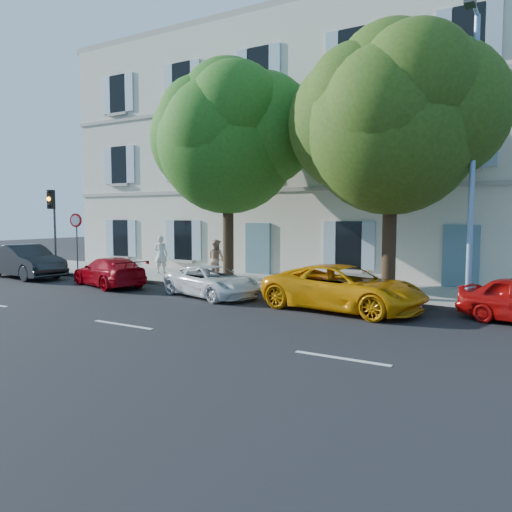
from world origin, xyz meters
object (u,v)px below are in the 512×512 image
Objects in this scene: car_red_coupe at (109,272)px; traffic_light at (52,212)px; tree_right at (392,129)px; tree_left at (228,144)px; car_dark_sedan at (26,261)px; street_lamp at (472,143)px; pedestrian_b at (216,259)px; car_white_coupe at (212,281)px; road_sign at (76,230)px; car_yellow_supercar at (344,288)px; pedestrian_a at (161,254)px.

car_red_coupe is 6.37m from traffic_light.
tree_left is at bearing 176.31° from tree_right.
car_dark_sedan is 1.17× the size of traffic_light.
pedestrian_b is at bearing 170.01° from street_lamp.
pedestrian_b is (-10.29, 1.81, -3.94)m from street_lamp.
traffic_light is (-10.71, 1.72, 2.45)m from car_white_coupe.
tree_left is at bearing 138.80° from car_red_coupe.
road_sign is at bearing -32.49° from car_dark_sedan.
tree_left is 3.06× the size of road_sign.
car_white_coupe is at bearing -168.97° from street_lamp.
tree_right reaches higher than car_yellow_supercar.
street_lamp is (17.06, -0.11, 2.76)m from road_sign.
car_white_coupe is (10.41, -0.01, -0.21)m from car_dark_sedan.
traffic_light is 0.47× the size of street_lamp.
car_yellow_supercar is at bearing -73.41° from car_white_coupe.
car_red_coupe is 0.48× the size of tree_left.
street_lamp is at bearing 115.00° from car_red_coupe.
pedestrian_a is 1.05× the size of pedestrian_b.
car_white_coupe is 5.73m from tree_left.
road_sign reaches higher than car_dark_sedan.
pedestrian_b is (6.77, 1.70, -1.18)m from road_sign.
tree_right is 15.00m from road_sign.
car_red_coupe is at bearing -149.38° from tree_left.
street_lamp is at bearing -0.44° from traffic_light.
tree_right reaches higher than pedestrian_b.
tree_right reaches higher than car_dark_sedan.
tree_right is 2.59m from street_lamp.
car_dark_sedan is 0.54× the size of tree_right.
road_sign is 1.67× the size of pedestrian_b.
pedestrian_b is at bearing 11.12° from traffic_light.
car_white_coupe is 0.79× the size of car_yellow_supercar.
car_white_coupe is 7.81m from tree_right.
pedestrian_a is (-0.45, 3.61, 0.44)m from car_red_coupe.
car_white_coupe is at bearing 108.16° from car_red_coupe.
car_dark_sedan is 2.61m from road_sign.
car_dark_sedan is 1.65× the size of road_sign.
street_lamp is at bearing -56.33° from car_yellow_supercar.
tree_right is 12.13m from pedestrian_a.
traffic_light is at bearing 98.04° from car_white_coupe.
car_dark_sedan is at bearing -130.28° from road_sign.
pedestrian_a is 3.31m from pedestrian_b.
street_lamp is (18.78, -0.14, 1.93)m from traffic_light.
traffic_light is (-0.30, 1.71, 2.23)m from car_dark_sedan.
traffic_light is at bearing -88.76° from car_red_coupe.
tree_right is 4.83× the size of pedestrian_a.
traffic_light is at bearing -178.95° from tree_right.
tree_right is 5.09× the size of pedestrian_b.
tree_right is at bearing -3.69° from tree_left.
car_dark_sedan is at bearing -175.15° from street_lamp.
street_lamp is at bearing -5.48° from tree_left.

